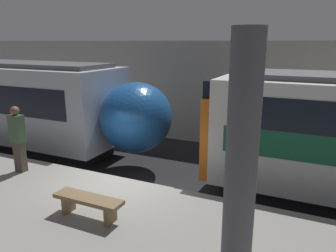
{
  "coord_description": "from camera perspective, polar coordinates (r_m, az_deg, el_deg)",
  "views": [
    {
      "loc": [
        4.49,
        -6.77,
        4.48
      ],
      "look_at": [
        0.84,
        1.07,
        2.23
      ],
      "focal_mm": 35.0,
      "sensor_mm": 36.0,
      "label": 1
    }
  ],
  "objects": [
    {
      "name": "platform",
      "position": [
        7.24,
        -20.27,
        -19.83
      ],
      "size": [
        40.0,
        5.44,
        0.99
      ],
      "color": "gray",
      "rests_on": "ground"
    },
    {
      "name": "platform_bench",
      "position": [
        6.96,
        -13.69,
        -12.76
      ],
      "size": [
        1.5,
        0.4,
        0.45
      ],
      "color": "brown",
      "rests_on": "platform"
    },
    {
      "name": "ground_plane",
      "position": [
        9.27,
        -7.76,
        -14.47
      ],
      "size": [
        120.0,
        120.0,
        0.0
      ],
      "primitive_type": "plane",
      "color": "black"
    },
    {
      "name": "support_pillar_near",
      "position": [
        4.8,
        12.67,
        -5.86
      ],
      "size": [
        0.46,
        0.46,
        3.68
      ],
      "color": "#56565B",
      "rests_on": "platform"
    },
    {
      "name": "person_walking",
      "position": [
        9.71,
        -24.69,
        -1.78
      ],
      "size": [
        0.38,
        0.24,
        1.83
      ],
      "color": "#473D33",
      "rests_on": "platform"
    },
    {
      "name": "station_rear_barrier",
      "position": [
        14.53,
        6.7,
        5.64
      ],
      "size": [
        50.0,
        0.15,
        4.5
      ],
      "color": "#9E998E",
      "rests_on": "ground"
    }
  ]
}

